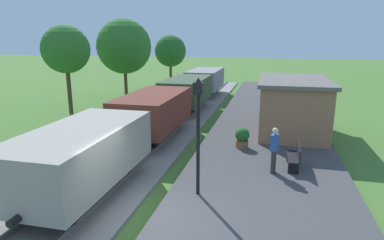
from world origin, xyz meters
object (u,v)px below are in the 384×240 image
at_px(bench_down_platform, 286,104).
at_px(tree_field_left, 124,47).
at_px(tree_field_distant, 170,51).
at_px(potted_planter, 242,137).
at_px(tree_trackside_far, 66,50).
at_px(bench_near_hut, 295,156).
at_px(lamp_post_near, 198,116).
at_px(person_waiting, 274,148).
at_px(freight_train, 173,101).
at_px(station_hut, 293,105).

bearing_deg(bench_down_platform, tree_field_left, 165.26).
relative_size(bench_down_platform, tree_field_distant, 0.28).
relative_size(potted_planter, tree_trackside_far, 0.15).
relative_size(bench_near_hut, lamp_post_near, 0.41).
height_order(bench_down_platform, person_waiting, person_waiting).
distance_m(freight_train, tree_field_left, 10.55).
xyz_separation_m(freight_train, person_waiting, (5.88, -6.83, -0.21)).
distance_m(station_hut, bench_down_platform, 5.11).
bearing_deg(potted_planter, tree_field_left, 132.87).
relative_size(person_waiting, tree_field_distant, 0.32).
bearing_deg(bench_near_hut, tree_field_left, 133.65).
height_order(potted_planter, tree_field_distant, tree_field_distant).
xyz_separation_m(tree_trackside_far, tree_field_left, (1.23, 6.42, 0.05)).
bearing_deg(tree_trackside_far, tree_field_left, 79.15).
distance_m(bench_near_hut, person_waiting, 1.13).
bearing_deg(bench_near_hut, person_waiting, -140.06).
relative_size(bench_near_hut, bench_down_platform, 1.00).
bearing_deg(bench_near_hut, freight_train, 137.28).
relative_size(bench_near_hut, potted_planter, 1.64).
bearing_deg(station_hut, tree_trackside_far, 171.87).
distance_m(lamp_post_near, tree_trackside_far, 15.48).
bearing_deg(station_hut, bench_down_platform, 91.42).
relative_size(station_hut, lamp_post_near, 1.57).
relative_size(tree_trackside_far, tree_field_left, 0.89).
bearing_deg(tree_field_left, station_hut, -32.50).
distance_m(freight_train, bench_near_hut, 9.11).
height_order(bench_near_hut, tree_field_left, tree_field_left).
xyz_separation_m(freight_train, tree_field_left, (-6.56, 7.71, 2.97)).
bearing_deg(person_waiting, potted_planter, -48.28).
bearing_deg(person_waiting, tree_field_left, -35.41).
xyz_separation_m(bench_down_platform, lamp_post_near, (-3.11, -13.36, 2.08)).
xyz_separation_m(station_hut, tree_field_distant, (-11.83, 16.70, 2.05)).
distance_m(station_hut, tree_trackside_far, 14.97).
bearing_deg(bench_down_platform, freight_train, -147.66).
distance_m(lamp_post_near, tree_field_distant, 26.49).
relative_size(freight_train, tree_field_left, 3.91).
xyz_separation_m(lamp_post_near, tree_field_distant, (-8.60, 25.04, 0.90)).
bearing_deg(person_waiting, station_hut, -84.61).
bearing_deg(tree_field_distant, freight_train, -72.44).
relative_size(lamp_post_near, tree_field_distant, 0.69).
bearing_deg(freight_train, potted_planter, -43.05).
relative_size(tree_field_left, tree_field_distant, 1.24).
height_order(bench_down_platform, tree_field_left, tree_field_left).
bearing_deg(lamp_post_near, station_hut, 68.78).
relative_size(freight_train, bench_near_hut, 17.33).
bearing_deg(bench_near_hut, tree_field_distant, 117.95).
distance_m(bench_down_platform, tree_trackside_far, 15.19).
bearing_deg(lamp_post_near, tree_trackside_far, 137.45).
bearing_deg(tree_field_distant, tree_trackside_far, -100.68).
height_order(person_waiting, potted_planter, person_waiting).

